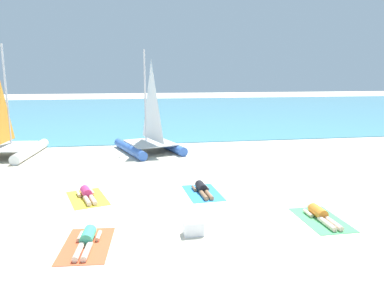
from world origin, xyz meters
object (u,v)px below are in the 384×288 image
towel_rightmost (321,220)px  sailboat_white (6,140)px  sunbather_leftmost (87,194)px  sunbather_center_left (87,239)px  towel_center_left (87,245)px  cooler_box (193,228)px  sunbather_rightmost (320,214)px  towel_center_right (203,193)px  towel_leftmost (87,198)px  sailboat_blue (150,137)px  sunbather_center_right (202,189)px

towel_rightmost → sailboat_white: bearing=138.1°
sunbather_leftmost → sunbather_center_left: same height
sunbather_leftmost → towel_center_left: (0.36, -3.50, -0.13)m
sunbather_leftmost → cooler_box: size_ratio=3.09×
sailboat_white → sunbather_center_left: bearing=-59.4°
sunbather_center_left → cooler_box: size_ratio=3.13×
sunbather_leftmost → towel_rightmost: 7.30m
sailboat_white → towel_rightmost: 15.04m
sailboat_white → sunbather_center_left: (4.91, -10.44, -0.68)m
towel_center_left → sunbather_center_left: sunbather_center_left is taller
sunbather_center_left → sunbather_rightmost: size_ratio=1.01×
sunbather_rightmost → towel_center_left: bearing=-175.0°
sailboat_white → towel_center_right: 11.07m
towel_leftmost → towel_center_right: (3.83, -0.12, 0.00)m
towel_center_left → sailboat_white: bearing=115.0°
towel_leftmost → towel_rightmost: size_ratio=1.00×
sunbather_leftmost → towel_center_right: bearing=-18.9°
sailboat_white → sunbather_rightmost: sailboat_white is taller
towel_leftmost → towel_center_right: same height
towel_center_right → sailboat_blue: bearing=101.0°
towel_center_left → sunbather_rightmost: bearing=4.9°
towel_leftmost → cooler_box: (2.94, -3.28, 0.17)m
sunbather_rightmost → towel_rightmost: bearing=-90.0°
sunbather_leftmost → sunbather_center_left: bearing=-100.1°
sailboat_blue → sailboat_white: 7.00m
sunbather_center_right → cooler_box: cooler_box is taller
towel_rightmost → cooler_box: (-3.68, -0.32, 0.17)m
towel_leftmost → sunbather_leftmost: bearing=106.2°
towel_center_right → towel_rightmost: 3.99m
sailboat_white → towel_rightmost: size_ratio=2.87×
sunbather_center_left → towel_rightmost: 6.29m
sailboat_blue → sunbather_leftmost: size_ratio=3.40×
towel_center_left → cooler_box: cooler_box is taller
towel_leftmost → sunbather_center_right: bearing=-0.7°
sunbather_center_left → sunbather_center_right: 4.81m
sunbather_center_right → towel_rightmost: bearing=-49.3°
sunbather_center_right → sunbather_center_left: bearing=-139.4°
towel_rightmost → sunbather_leftmost: bearing=155.5°
towel_center_right → sunbather_rightmost: (2.80, -2.78, 0.13)m
sailboat_white → towel_center_left: (4.90, -10.50, -0.81)m
sailboat_blue → sunbather_center_left: bearing=-119.1°
sailboat_blue → sailboat_white: (-7.00, 0.08, 0.03)m
towel_rightmost → cooler_box: cooler_box is taller
sunbather_center_left → sunbather_center_right: size_ratio=1.00×
towel_center_right → towel_center_left: bearing=-136.3°
towel_leftmost → sunbather_leftmost: sunbather_leftmost is taller
sunbather_leftmost → towel_rightmost: (6.64, -3.03, -0.13)m
towel_center_right → towel_rightmost: bearing=-45.5°
towel_leftmost → cooler_box: 4.41m
sunbather_center_left → towel_center_right: sunbather_center_left is taller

